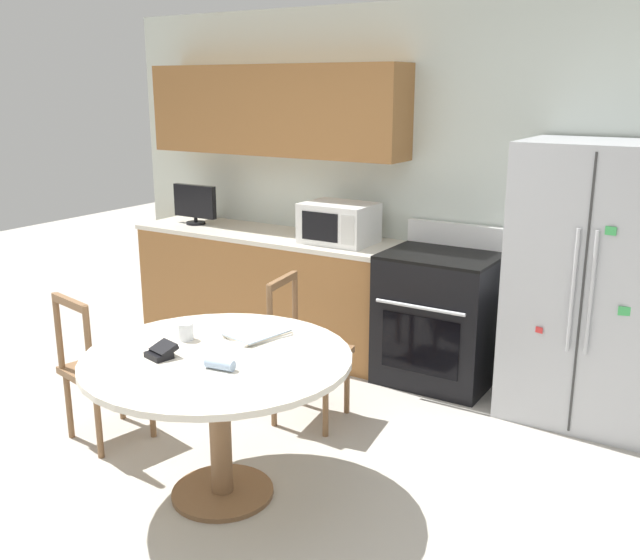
{
  "coord_description": "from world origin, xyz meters",
  "views": [
    {
      "loc": [
        2.2,
        -2.19,
        2.03
      ],
      "look_at": [
        0.12,
        1.15,
        0.95
      ],
      "focal_mm": 40.0,
      "sensor_mm": 36.0,
      "label": 1
    }
  ],
  "objects_px": {
    "microwave": "(339,223)",
    "dining_chair_far": "(307,353)",
    "dining_chair_left": "(103,370)",
    "refrigerator": "(595,284)",
    "oven_range": "(440,316)",
    "wallet": "(161,352)",
    "candle_glass": "(186,333)",
    "countertop_tv": "(195,203)"
  },
  "relations": [
    {
      "from": "dining_chair_left",
      "to": "wallet",
      "type": "bearing_deg",
      "value": -7.49
    },
    {
      "from": "countertop_tv",
      "to": "refrigerator",
      "type": "bearing_deg",
      "value": -0.57
    },
    {
      "from": "refrigerator",
      "to": "oven_range",
      "type": "distance_m",
      "value": 1.08
    },
    {
      "from": "dining_chair_left",
      "to": "wallet",
      "type": "height_order",
      "value": "dining_chair_left"
    },
    {
      "from": "dining_chair_left",
      "to": "microwave",
      "type": "bearing_deg",
      "value": 87.69
    },
    {
      "from": "microwave",
      "to": "dining_chair_far",
      "type": "bearing_deg",
      "value": -69.95
    },
    {
      "from": "refrigerator",
      "to": "wallet",
      "type": "relative_size",
      "value": 11.32
    },
    {
      "from": "countertop_tv",
      "to": "dining_chair_left",
      "type": "xyz_separation_m",
      "value": [
        0.9,
        -1.86,
        -0.64
      ]
    },
    {
      "from": "refrigerator",
      "to": "wallet",
      "type": "xyz_separation_m",
      "value": [
        -1.56,
        -2.1,
        -0.07
      ]
    },
    {
      "from": "countertop_tv",
      "to": "wallet",
      "type": "height_order",
      "value": "countertop_tv"
    },
    {
      "from": "refrigerator",
      "to": "candle_glass",
      "type": "xyz_separation_m",
      "value": [
        -1.63,
        -1.85,
        -0.06
      ]
    },
    {
      "from": "dining_chair_far",
      "to": "countertop_tv",
      "type": "bearing_deg",
      "value": -128.04
    },
    {
      "from": "countertop_tv",
      "to": "dining_chair_far",
      "type": "xyz_separation_m",
      "value": [
        1.76,
        -1.01,
        -0.64
      ]
    },
    {
      "from": "microwave",
      "to": "candle_glass",
      "type": "xyz_separation_m",
      "value": [
        0.2,
        -1.89,
        -0.25
      ]
    },
    {
      "from": "refrigerator",
      "to": "candle_glass",
      "type": "distance_m",
      "value": 2.47
    },
    {
      "from": "dining_chair_left",
      "to": "candle_glass",
      "type": "relative_size",
      "value": 10.14
    },
    {
      "from": "countertop_tv",
      "to": "wallet",
      "type": "distance_m",
      "value": 2.71
    },
    {
      "from": "dining_chair_far",
      "to": "wallet",
      "type": "distance_m",
      "value": 1.18
    },
    {
      "from": "candle_glass",
      "to": "oven_range",
      "type": "bearing_deg",
      "value": 71.74
    },
    {
      "from": "dining_chair_left",
      "to": "countertop_tv",
      "type": "bearing_deg",
      "value": 128.12
    },
    {
      "from": "oven_range",
      "to": "dining_chair_left",
      "type": "xyz_separation_m",
      "value": [
        -1.31,
        -1.86,
        -0.03
      ]
    },
    {
      "from": "countertop_tv",
      "to": "dining_chair_far",
      "type": "height_order",
      "value": "countertop_tv"
    },
    {
      "from": "countertop_tv",
      "to": "dining_chair_left",
      "type": "height_order",
      "value": "countertop_tv"
    },
    {
      "from": "dining_chair_far",
      "to": "dining_chair_left",
      "type": "bearing_deg",
      "value": -53.39
    },
    {
      "from": "countertop_tv",
      "to": "oven_range",
      "type": "bearing_deg",
      "value": 0.06
    },
    {
      "from": "dining_chair_far",
      "to": "candle_glass",
      "type": "xyz_separation_m",
      "value": [
        -0.17,
        -0.87,
        0.37
      ]
    },
    {
      "from": "candle_glass",
      "to": "dining_chair_far",
      "type": "bearing_deg",
      "value": 78.99
    },
    {
      "from": "dining_chair_far",
      "to": "dining_chair_left",
      "type": "distance_m",
      "value": 1.21
    },
    {
      "from": "wallet",
      "to": "dining_chair_left",
      "type": "bearing_deg",
      "value": 160.27
    },
    {
      "from": "countertop_tv",
      "to": "microwave",
      "type": "bearing_deg",
      "value": 0.38
    },
    {
      "from": "microwave",
      "to": "candle_glass",
      "type": "distance_m",
      "value": 1.92
    },
    {
      "from": "microwave",
      "to": "countertop_tv",
      "type": "relative_size",
      "value": 1.23
    },
    {
      "from": "oven_range",
      "to": "dining_chair_far",
      "type": "xyz_separation_m",
      "value": [
        -0.45,
        -1.01,
        -0.03
      ]
    },
    {
      "from": "refrigerator",
      "to": "countertop_tv",
      "type": "bearing_deg",
      "value": 179.43
    },
    {
      "from": "wallet",
      "to": "microwave",
      "type": "bearing_deg",
      "value": 97.14
    },
    {
      "from": "oven_range",
      "to": "countertop_tv",
      "type": "xyz_separation_m",
      "value": [
        -2.21,
        -0.0,
        0.61
      ]
    },
    {
      "from": "microwave",
      "to": "oven_range",
      "type": "bearing_deg",
      "value": -0.47
    },
    {
      "from": "refrigerator",
      "to": "dining_chair_left",
      "type": "height_order",
      "value": "refrigerator"
    },
    {
      "from": "microwave",
      "to": "wallet",
      "type": "bearing_deg",
      "value": -82.86
    },
    {
      "from": "microwave",
      "to": "dining_chair_far",
      "type": "relative_size",
      "value": 0.57
    },
    {
      "from": "dining_chair_far",
      "to": "dining_chair_left",
      "type": "relative_size",
      "value": 1.0
    },
    {
      "from": "oven_range",
      "to": "dining_chair_left",
      "type": "bearing_deg",
      "value": -125.09
    }
  ]
}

